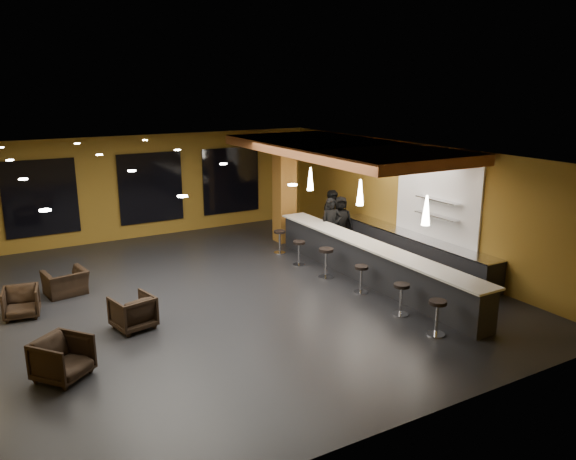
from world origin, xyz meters
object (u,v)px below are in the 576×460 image
bar_counter (369,263)px  pendant_1 (360,192)px  armchair_a (63,358)px  bar_stool_0 (437,313)px  bar_stool_1 (401,295)px  staff_c (340,221)px  staff_b (333,218)px  prep_counter (413,250)px  staff_a (331,226)px  pendant_2 (310,179)px  bar_stool_5 (280,239)px  bar_stool_4 (299,250)px  bar_stool_2 (361,276)px  bar_stool_3 (326,259)px  column (284,190)px  armchair_b (133,312)px  armchair_c (21,302)px  armchair_d (66,283)px  pendant_0 (426,210)px

bar_counter → pendant_1: (0.00, 0.50, 1.85)m
bar_counter → armchair_a: bar_counter is taller
bar_stool_0 → bar_stool_1: size_ratio=1.03×
staff_c → staff_b: bearing=146.4°
pendant_1 → prep_counter: bearing=0.0°
staff_a → pendant_2: bearing=163.4°
prep_counter → bar_stool_5: bearing=134.0°
bar_stool_0 → bar_stool_4: size_ratio=1.07×
bar_stool_1 → bar_stool_5: (-0.06, 5.61, -0.01)m
bar_stool_2 → bar_stool_3: 1.42m
column → pendant_1: 4.14m
armchair_a → armchair_b: (1.67, 1.51, -0.01)m
bar_counter → staff_a: bearing=78.7°
staff_a → armchair_c: (-8.86, -0.54, -0.53)m
column → bar_stool_4: column is taller
bar_counter → bar_stool_0: size_ratio=10.29×
column → bar_stool_2: size_ratio=4.85×
armchair_a → bar_stool_4: bearing=-12.7°
staff_c → bar_stool_0: 6.93m
pendant_2 → armchair_b: (-6.30, -2.84, -1.97)m
armchair_d → armchair_c: bearing=32.3°
staff_c → armchair_c: (-9.65, -1.16, -0.47)m
pendant_1 → bar_stool_5: size_ratio=0.96×
bar_stool_2 → armchair_d: bearing=151.0°
pendant_1 → bar_stool_5: pendant_1 is taller
armchair_a → armchair_c: (-0.37, 3.39, -0.04)m
armchair_d → bar_stool_1: 8.29m
bar_stool_4 → bar_stool_2: bearing=-85.6°
staff_b → bar_stool_4: (-2.09, -1.31, -0.45)m
prep_counter → armchair_d: 9.58m
staff_a → bar_stool_4: staff_a is taller
bar_stool_2 → bar_stool_4: size_ratio=0.99×
pendant_2 → armchair_a: (-7.97, -4.34, -1.96)m
staff_b → armchair_d: size_ratio=1.86×
bar_stool_5 → column: bearing=54.3°
pendant_2 → armchair_a: size_ratio=0.81×
staff_a → staff_b: staff_b is taller
armchair_b → bar_stool_3: 5.50m
pendant_2 → staff_a: bearing=-39.0°
bar_counter → armchair_d: bar_counter is taller
staff_c → bar_stool_4: staff_c is taller
pendant_2 → bar_stool_0: (-0.83, -6.37, -1.85)m
staff_b → bar_stool_4: 2.51m
staff_c → pendant_0: bearing=-81.6°
staff_c → bar_stool_2: staff_c is taller
bar_stool_3 → bar_stool_2: bearing=-84.8°
prep_counter → column: bearing=116.0°
armchair_a → pendant_2: bearing=-10.2°
bar_counter → bar_stool_0: bar_counter is taller
bar_counter → pendant_0: size_ratio=11.43×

